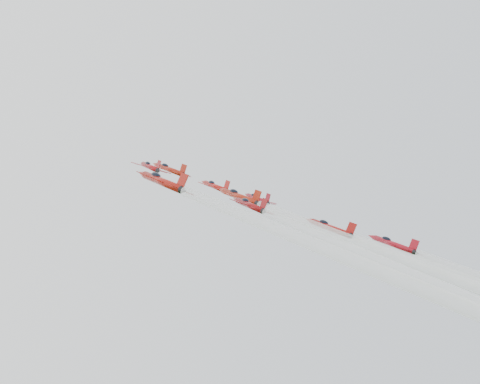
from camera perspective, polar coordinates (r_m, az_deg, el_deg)
jet_lead at (r=155.28m, az=-6.04°, el=1.95°), size 9.97×12.81×7.94m
jet_row2_left at (r=136.46m, az=-7.71°, el=2.17°), size 8.70×11.18×6.93m
jet_row2_center at (r=140.88m, az=-2.16°, el=0.51°), size 9.24×11.88×7.37m
jet_row2_right at (r=146.36m, az=1.46°, el=-0.56°), size 8.62×11.08×6.87m
jet_center at (r=92.78m, az=16.78°, el=-6.82°), size 10.37×98.42×56.80m
jet_rear_farleft at (r=60.85m, az=13.76°, el=-7.79°), size 10.05×95.45×55.09m
jet_rear_left at (r=80.43m, az=17.25°, el=-7.53°), size 8.59×81.53×47.05m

